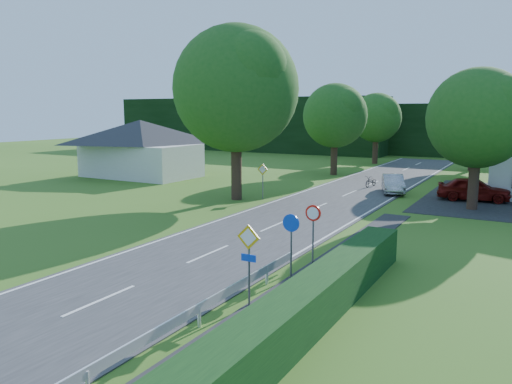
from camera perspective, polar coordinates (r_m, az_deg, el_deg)
The scene contains 21 objects.
road at distance 27.96m, azimuth 3.97°, elevation -3.09°, with size 7.00×80.00×0.04m, color #323234.
line_edge_left at distance 29.47m, azimuth -1.75°, elevation -2.39°, with size 0.12×80.00×0.01m, color white.
line_edge_right at distance 26.76m, azimuth 10.27°, elevation -3.73°, with size 0.12×80.00×0.01m, color white.
line_centre at distance 27.96m, azimuth 3.97°, elevation -3.04°, with size 0.12×80.00×0.01m, color white, non-canonical shape.
tree_main at distance 33.71m, azimuth -2.29°, elevation 8.95°, with size 9.40×9.40×11.64m, color #1E5419, non-canonical shape.
tree_left_far at distance 47.74m, azimuth 8.98°, elevation 7.08°, with size 7.00×7.00×8.58m, color #1E5419, non-canonical shape.
tree_right_far at distance 46.95m, azimuth 23.81°, elevation 6.69°, with size 7.40×7.40×9.09m, color #1E5419, non-canonical shape.
tree_left_back at distance 58.99m, azimuth 13.55°, elevation 7.07°, with size 6.60×6.60×8.07m, color #1E5419, non-canonical shape.
tree_right_back at distance 55.03m, azimuth 23.58°, elevation 6.16°, with size 6.20×6.20×7.56m, color #1E5419, non-canonical shape.
tree_right_mid at distance 32.89m, azimuth 23.90°, elevation 5.50°, with size 7.00×7.00×8.58m, color #1E5419, non-canonical shape.
treeline_left at distance 77.64m, azimuth -1.38°, elevation 7.74°, with size 44.00×6.00×8.00m, color black.
treeline_right at distance 70.83m, azimuth 26.56°, elevation 6.24°, with size 30.00×5.00×7.00m, color black.
bungalow_left at distance 47.11m, azimuth -13.04°, elevation 5.00°, with size 11.00×6.50×5.20m.
streetlight at distance 34.92m, azimuth 23.53°, elevation 5.98°, with size 2.03×0.18×8.00m.
sign_priority_right at distance 15.25m, azimuth -0.84°, elevation -6.65°, with size 0.78×0.09×2.59m.
sign_roundabout at distance 17.86m, azimuth 4.03°, elevation -4.72°, with size 0.64×0.08×2.37m.
sign_speed_limit at distance 19.61m, azimuth 6.54°, elevation -3.21°, with size 0.64×0.11×2.37m.
sign_priority_left at distance 34.07m, azimuth 0.77°, elevation 2.04°, with size 0.78×0.09×2.44m.
moving_car at distance 37.92m, azimuth 15.39°, elevation 0.91°, with size 1.42×4.07×1.34m, color #A3A2A7.
motorcycle at distance 40.60m, azimuth 13.01°, elevation 1.20°, with size 0.59×1.68×0.89m, color black.
parked_car_red at distance 36.44m, azimuth 23.62°, elevation 0.31°, with size 1.85×4.59×1.56m, color maroon.
Camera 1 is at (11.70, -4.70, 5.96)m, focal length 35.00 mm.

